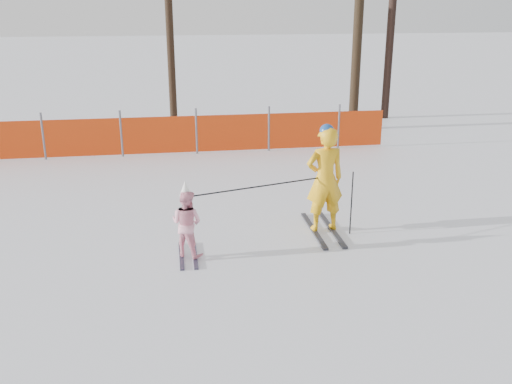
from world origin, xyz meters
TOP-DOWN VIEW (x-y plane):
  - ground at (0.00, 0.00)m, footprint 120.00×120.00m
  - adult at (1.32, 1.02)m, footprint 0.74×1.70m
  - child at (-1.17, 0.31)m, footprint 0.69×1.05m
  - ski_poles at (0.64, 0.72)m, footprint 2.84×0.67m
  - safety_fence at (-4.08, 6.91)m, footprint 17.31×0.06m
  - tree_trunks at (3.72, 10.15)m, footprint 7.71×1.88m

SIDE VIEW (x-z plane):
  - ground at x=0.00m, z-range 0.00..0.00m
  - safety_fence at x=-4.08m, z-range -0.07..1.18m
  - child at x=-1.17m, z-range -0.06..1.25m
  - ski_poles at x=0.64m, z-range 0.30..1.48m
  - adult at x=1.32m, z-range 0.00..2.00m
  - tree_trunks at x=3.72m, z-range -0.21..6.41m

